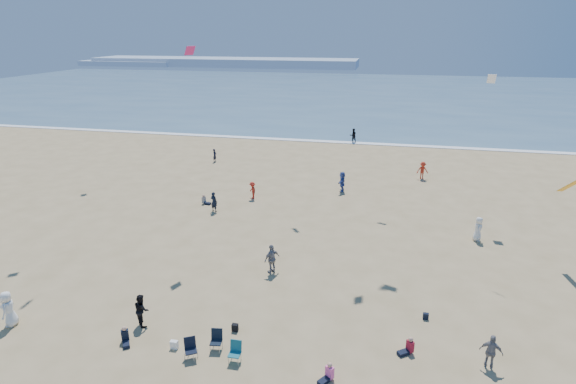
# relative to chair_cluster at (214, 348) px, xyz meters

# --- Properties ---
(ocean) EXTENTS (220.00, 100.00, 0.06)m
(ocean) POSITION_rel_chair_cluster_xyz_m (0.20, 92.80, -0.47)
(ocean) COLOR #476B84
(ocean) RESTS_ON ground
(surf_line) EXTENTS (220.00, 1.20, 0.08)m
(surf_line) POSITION_rel_chair_cluster_xyz_m (0.20, 42.80, -0.46)
(surf_line) COLOR white
(surf_line) RESTS_ON ground
(headland_far) EXTENTS (110.00, 20.00, 3.20)m
(headland_far) POSITION_rel_chair_cluster_xyz_m (-59.80, 167.80, 1.10)
(headland_far) COLOR #7A8EA8
(headland_far) RESTS_ON ground
(headland_near) EXTENTS (40.00, 14.00, 2.00)m
(headland_near) POSITION_rel_chair_cluster_xyz_m (-99.80, 162.80, 0.50)
(headland_near) COLOR #7A8EA8
(headland_near) RESTS_ON ground
(standing_flyers) EXTENTS (25.99, 48.31, 1.94)m
(standing_flyers) POSITION_rel_chair_cluster_xyz_m (3.48, 11.90, 0.41)
(standing_flyers) COLOR white
(standing_flyers) RESTS_ON ground
(seated_group) EXTENTS (17.46, 20.42, 0.84)m
(seated_group) POSITION_rel_chair_cluster_xyz_m (1.87, 3.68, -0.08)
(seated_group) COLOR silver
(seated_group) RESTS_ON ground
(chair_cluster) EXTENTS (2.71, 1.55, 1.00)m
(chair_cluster) POSITION_rel_chair_cluster_xyz_m (0.00, 0.00, 0.00)
(chair_cluster) COLOR black
(chair_cluster) RESTS_ON ground
(white_tote) EXTENTS (0.35, 0.20, 0.40)m
(white_tote) POSITION_rel_chair_cluster_xyz_m (-2.04, 0.18, -0.30)
(white_tote) COLOR white
(white_tote) RESTS_ON ground
(black_backpack) EXTENTS (0.30, 0.22, 0.38)m
(black_backpack) POSITION_rel_chair_cluster_xyz_m (0.33, 2.01, -0.31)
(black_backpack) COLOR black
(black_backpack) RESTS_ON ground
(navy_bag) EXTENTS (0.28, 0.18, 0.34)m
(navy_bag) POSITION_rel_chair_cluster_xyz_m (9.63, 4.99, -0.33)
(navy_bag) COLOR black
(navy_bag) RESTS_ON ground
(kites_aloft) EXTENTS (41.67, 31.61, 26.49)m
(kites_aloft) POSITION_rel_chair_cluster_xyz_m (9.38, 9.12, 13.15)
(kites_aloft) COLOR #28C2C9
(kites_aloft) RESTS_ON ground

